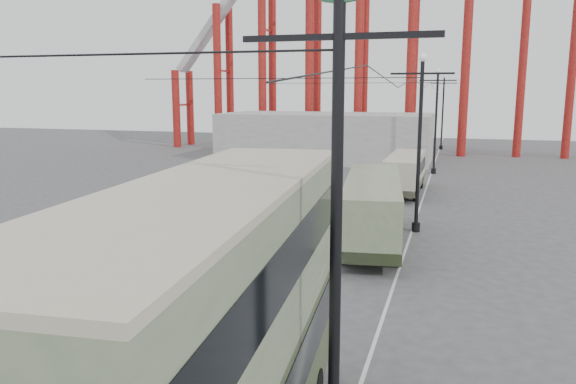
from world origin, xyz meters
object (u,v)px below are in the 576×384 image
(double_decker_bus, at_px, (215,330))
(pedestrian, at_px, (346,242))
(lamp_post_near, at_px, (339,65))
(single_decker_cream, at_px, (405,172))
(single_decker_green, at_px, (372,207))

(double_decker_bus, bearing_deg, pedestrian, 87.47)
(lamp_post_near, distance_m, pedestrian, 16.66)
(double_decker_bus, bearing_deg, single_decker_cream, 84.54)
(lamp_post_near, relative_size, pedestrian, 6.44)
(single_decker_cream, xyz_separation_m, pedestrian, (-1.00, -17.52, -0.74))
(single_decker_green, distance_m, single_decker_cream, 14.17)
(double_decker_bus, distance_m, pedestrian, 15.56)
(lamp_post_near, xyz_separation_m, single_decker_cream, (-1.63, 32.39, -6.28))
(double_decker_bus, xyz_separation_m, single_decker_green, (0.07, 18.70, -1.54))
(single_decker_cream, bearing_deg, lamp_post_near, -86.39)
(lamp_post_near, height_order, single_decker_green, lamp_post_near)
(lamp_post_near, bearing_deg, single_decker_cream, 92.89)
(single_decker_cream, height_order, pedestrian, single_decker_cream)
(single_decker_cream, bearing_deg, pedestrian, -92.55)
(double_decker_bus, xyz_separation_m, single_decker_cream, (0.40, 32.87, -1.76))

